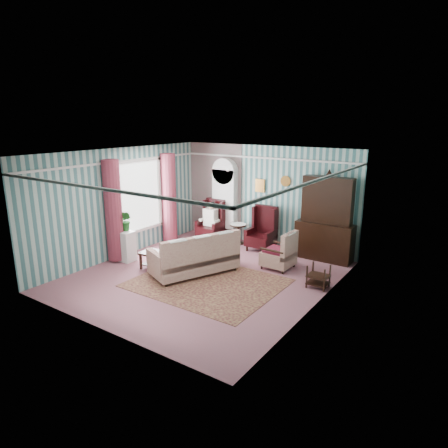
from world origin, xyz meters
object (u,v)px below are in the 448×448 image
Objects in this scene: nest_table at (318,276)px; plant_stand at (124,246)px; wingback_right at (261,229)px; round_side_table at (238,234)px; dresser_hutch at (326,216)px; wingback_left at (211,220)px; bookcase at (225,203)px; seated_woman at (211,221)px; sofa at (194,252)px; coffee_table at (158,261)px; floral_armchair at (279,248)px.

plant_stand is at bearing -166.16° from nest_table.
round_side_table is at bearing 169.99° from wingback_right.
dresser_hutch reaches higher than wingback_right.
dresser_hutch is at bearing 4.41° from wingback_left.
bookcase is 1.79× the size of wingback_right.
bookcase is at bearing 57.34° from seated_woman.
sofa is at bearing -100.90° from wingback_right.
bookcase is 3.27m from coffee_table.
plant_stand reaches higher than round_side_table.
bookcase is 0.70m from seated_woman.
round_side_table is 2.21m from floral_armchair.
dresser_hutch is at bearing -2.11° from bookcase.
nest_table is 0.62× the size of coffee_table.
bookcase is 1.07m from round_side_table.
plant_stand is 0.38× the size of sofa.
nest_table is (2.32, -1.55, -0.35)m from wingback_right.
round_side_table is at bearing 61.54° from floral_armchair.
round_side_table is 3.36m from plant_stand.
plant_stand is at bearing -120.38° from round_side_table.
nest_table is at bearing -72.61° from dresser_hutch.
wingback_right reaches higher than sofa.
wingback_right is 1.43m from floral_armchair.
round_side_table is (0.65, -0.24, -0.82)m from bookcase.
wingback_right is at bearing -10.01° from round_side_table.
seated_woman is at bearing 180.00° from wingback_right.
seated_woman is 0.56× the size of sofa.
wingback_right reaches higher than seated_woman.
nest_table is (4.07, -1.55, -0.35)m from wingback_left.
seated_woman is (-0.25, -0.39, -0.53)m from bookcase.
plant_stand is 0.92× the size of coffee_table.
dresser_hutch reaches higher than bookcase.
seated_woman is at bearing 159.15° from nest_table.
dresser_hutch reaches higher than plant_stand.
wingback_right is 2.81m from nest_table.
nest_table is 5.02m from plant_stand.
nest_table is at bearing 18.05° from coffee_table.
round_side_table is 2.95m from coffee_table.
seated_woman is at bearing 73.02° from floral_armchair.
coffee_table is at bearing 132.93° from sofa.
floral_armchair is (2.54, -1.36, -0.61)m from bookcase.
sofa reaches higher than floral_armchair.
sofa is 2.10m from floral_armchair.
dresser_hutch is 1.89× the size of wingback_right.
bookcase is 3.06m from sofa.
seated_woman is 1.36× the size of coffee_table.
wingback_left is at bearing 180.00° from wingback_right.
wingback_left is 1.00× the size of wingback_right.
wingback_right is at bearing 47.16° from plant_stand.
bookcase is 1.07× the size of sofa.
floral_armchair is (-0.71, -1.24, -0.67)m from dresser_hutch.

